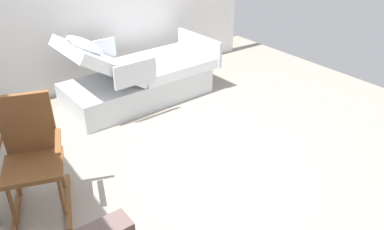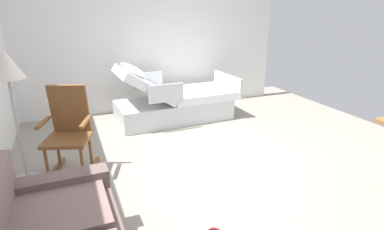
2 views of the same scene
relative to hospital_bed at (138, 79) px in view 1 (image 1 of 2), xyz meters
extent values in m
plane|color=gray|center=(-1.78, 0.11, -0.31)|extent=(6.40, 6.40, 0.00)
cube|color=silver|center=(0.00, 0.01, -0.14)|extent=(0.96, 1.97, 0.35)
cube|color=white|center=(0.02, -0.46, 0.11)|extent=(0.96, 1.19, 0.14)
cube|color=white|center=(-0.02, 0.51, 0.36)|extent=(0.95, 0.91, 0.62)
ellipsoid|color=white|center=(-0.03, 0.67, 0.60)|extent=(0.36, 0.50, 0.37)
cube|color=silver|center=(-0.52, 0.29, 0.32)|extent=(0.06, 0.56, 0.28)
cube|color=silver|center=(0.49, 0.34, 0.32)|extent=(0.06, 0.56, 0.28)
cube|color=silver|center=(0.05, -1.06, 0.22)|extent=(0.95, 0.09, 0.36)
cylinder|color=black|center=(-0.40, 0.79, -0.26)|extent=(0.10, 0.10, 0.10)
cylinder|color=black|center=(0.33, 0.82, -0.26)|extent=(0.10, 0.10, 0.10)
cylinder|color=black|center=(-0.33, -0.80, -0.26)|extent=(0.10, 0.10, 0.10)
cylinder|color=black|center=(0.40, -0.77, -0.26)|extent=(0.10, 0.10, 0.10)
cube|color=brown|center=(-1.35, 1.96, -0.29)|extent=(0.73, 0.28, 0.05)
cube|color=brown|center=(-1.49, 1.55, -0.29)|extent=(0.73, 0.28, 0.05)
cylinder|color=brown|center=(-1.66, 1.63, -0.06)|extent=(0.04, 0.04, 0.40)
cylinder|color=brown|center=(-1.54, 2.00, -0.06)|extent=(0.04, 0.04, 0.40)
cylinder|color=brown|center=(-1.31, 1.51, -0.06)|extent=(0.04, 0.04, 0.40)
cylinder|color=brown|center=(-1.19, 1.88, -0.06)|extent=(0.04, 0.04, 0.40)
cube|color=brown|center=(-1.42, 1.75, 0.14)|extent=(0.59, 0.60, 0.04)
cube|color=brown|center=(-1.23, 1.69, 0.44)|extent=(0.25, 0.45, 0.60)
cube|color=brown|center=(-1.51, 1.54, 0.36)|extent=(0.38, 0.16, 0.03)
camera|label=1|loc=(-4.28, 2.21, 2.04)|focal=35.95mm
camera|label=2|loc=(-5.03, 1.68, 1.56)|focal=29.74mm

